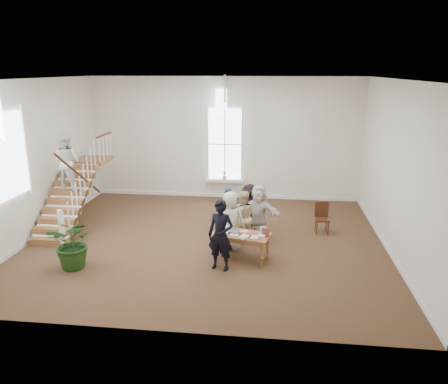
# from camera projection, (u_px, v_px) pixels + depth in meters

# --- Properties ---
(ground) EXTENTS (10.00, 10.00, 0.00)m
(ground) POSITION_uv_depth(u_px,v_px,m) (207.00, 241.00, 12.50)
(ground) COLOR #432B1A
(ground) RESTS_ON ground
(room_shell) EXTENTS (10.49, 10.00, 10.00)m
(room_shell) POSITION_uv_depth(u_px,v_px,m) (225.00, 187.00, 16.58)
(room_shell) COLOR silver
(room_shell) RESTS_ON ground
(staircase) EXTENTS (1.10, 4.10, 2.92)m
(staircase) POSITION_uv_depth(u_px,v_px,m) (69.00, 176.00, 13.26)
(staircase) COLOR brown
(staircase) RESTS_ON ground
(library_table) EXTENTS (1.60, 1.07, 0.75)m
(library_table) POSITION_uv_depth(u_px,v_px,m) (241.00, 237.00, 11.17)
(library_table) COLOR brown
(library_table) RESTS_ON ground
(police_officer) EXTENTS (0.73, 0.57, 1.76)m
(police_officer) POSITION_uv_depth(u_px,v_px,m) (221.00, 235.00, 10.54)
(police_officer) COLOR black
(police_officer) RESTS_ON ground
(elderly_woman) EXTENTS (0.81, 0.54, 1.62)m
(elderly_woman) POSITION_uv_depth(u_px,v_px,m) (230.00, 221.00, 11.74)
(elderly_woman) COLOR silver
(elderly_woman) RESTS_ON ground
(person_yellow) EXTENTS (0.87, 0.77, 1.52)m
(person_yellow) POSITION_uv_depth(u_px,v_px,m) (243.00, 217.00, 12.20)
(person_yellow) COLOR beige
(person_yellow) RESTS_ON ground
(woman_cluster_a) EXTENTS (0.38, 0.84, 1.41)m
(woman_cluster_a) POSITION_uv_depth(u_px,v_px,m) (228.00, 211.00, 12.85)
(woman_cluster_a) COLOR navy
(woman_cluster_a) RESTS_ON ground
(woman_cluster_b) EXTENTS (0.86, 1.06, 1.43)m
(woman_cluster_b) POSITION_uv_depth(u_px,v_px,m) (249.00, 207.00, 13.21)
(woman_cluster_b) COLOR black
(woman_cluster_b) RESTS_ON ground
(woman_cluster_c) EXTENTS (1.55, 1.06, 1.60)m
(woman_cluster_c) POSITION_uv_depth(u_px,v_px,m) (258.00, 212.00, 12.54)
(woman_cluster_c) COLOR silver
(woman_cluster_c) RESTS_ON ground
(floor_plant) EXTENTS (1.17, 1.02, 1.30)m
(floor_plant) POSITION_uv_depth(u_px,v_px,m) (74.00, 243.00, 10.68)
(floor_plant) COLOR #1A3A12
(floor_plant) RESTS_ON ground
(side_chair) EXTENTS (0.43, 0.43, 0.94)m
(side_chair) POSITION_uv_depth(u_px,v_px,m) (322.00, 216.00, 13.03)
(side_chair) COLOR #361B0E
(side_chair) RESTS_ON ground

